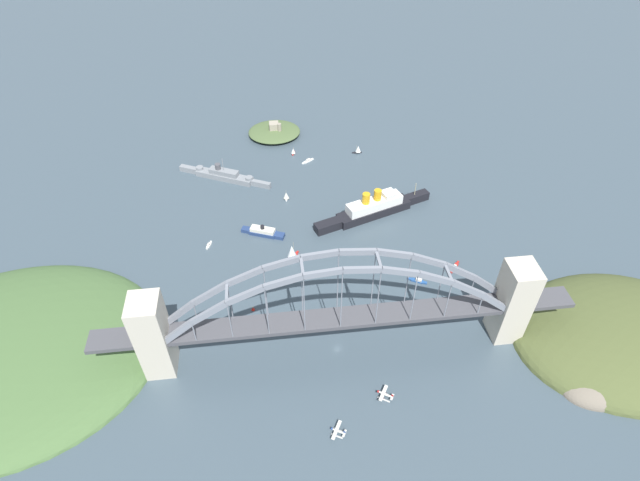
% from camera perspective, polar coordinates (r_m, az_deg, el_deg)
% --- Properties ---
extents(ground_plane, '(1400.00, 1400.00, 0.00)m').
position_cam_1_polar(ground_plane, '(280.97, 1.98, -12.11)').
color(ground_plane, '#3D4C56').
extents(harbor_arch_bridge, '(249.18, 17.22, 68.32)m').
position_cam_1_polar(harbor_arch_bridge, '(259.36, 2.13, -8.58)').
color(harbor_arch_bridge, beige).
rests_on(harbor_arch_bridge, ground).
extents(headland_west_shore, '(163.90, 136.96, 25.43)m').
position_cam_1_polar(headland_west_shore, '(324.26, -32.26, -11.41)').
color(headland_west_shore, '#476638').
rests_on(headland_west_shore, ground).
extents(headland_east_shore, '(122.39, 96.71, 30.39)m').
position_cam_1_polar(headland_east_shore, '(328.45, 30.83, -9.80)').
color(headland_east_shore, '#4C562D').
rests_on(headland_east_shore, ground).
extents(ocean_liner, '(89.05, 37.59, 20.92)m').
position_cam_1_polar(ocean_liner, '(358.88, 6.09, 3.68)').
color(ocean_liner, black).
rests_on(ocean_liner, ground).
extents(naval_cruiser, '(71.63, 37.30, 18.35)m').
position_cam_1_polar(naval_cruiser, '(401.59, -10.88, 7.30)').
color(naval_cruiser, gray).
rests_on(naval_cruiser, ground).
extents(harbor_ferry_steamer, '(30.07, 16.11, 7.65)m').
position_cam_1_polar(harbor_ferry_steamer, '(345.25, -6.47, 0.99)').
color(harbor_ferry_steamer, navy).
rests_on(harbor_ferry_steamer, ground).
extents(fort_island_mid_harbor, '(45.34, 41.06, 12.61)m').
position_cam_1_polar(fort_island_mid_harbor, '(452.95, -5.20, 12.21)').
color(fort_island_mid_harbor, '#4C6038').
rests_on(fort_island_mid_harbor, ground).
extents(seaplane_taxiing_near_bridge, '(8.15, 9.82, 4.62)m').
position_cam_1_polar(seaplane_taxiing_near_bridge, '(253.82, 2.04, -20.86)').
color(seaplane_taxiing_near_bridge, '#B7B7B2').
rests_on(seaplane_taxiing_near_bridge, ground).
extents(seaplane_second_in_formation, '(8.65, 9.05, 4.93)m').
position_cam_1_polar(seaplane_second_in_formation, '(264.77, 7.36, -16.99)').
color(seaplane_second_in_formation, '#B7B7B2').
rests_on(seaplane_second_in_formation, ground).
extents(small_boat_0, '(8.16, 4.58, 7.68)m').
position_cam_1_polar(small_boat_0, '(426.93, 4.34, 10.29)').
color(small_boat_0, black).
rests_on(small_boat_0, ground).
extents(small_boat_1, '(4.53, 6.29, 6.34)m').
position_cam_1_polar(small_boat_1, '(425.05, -3.06, 10.10)').
color(small_boat_1, '#B2231E').
rests_on(small_boat_1, ground).
extents(small_boat_2, '(11.63, 7.03, 2.35)m').
position_cam_1_polar(small_boat_2, '(317.94, 11.03, -4.47)').
color(small_boat_2, '#234C8C').
rests_on(small_boat_2, ground).
extents(small_boat_3, '(10.49, 7.64, 2.04)m').
position_cam_1_polar(small_boat_3, '(416.41, -1.37, 9.03)').
color(small_boat_3, silver).
rests_on(small_boat_3, ground).
extents(small_boat_4, '(3.87, 7.71, 2.23)m').
position_cam_1_polar(small_boat_4, '(343.30, -12.49, -0.51)').
color(small_boat_4, silver).
rests_on(small_boat_4, ground).
extents(small_boat_5, '(9.06, 9.95, 12.27)m').
position_cam_1_polar(small_boat_5, '(324.20, -3.20, -1.24)').
color(small_boat_5, '#B2231E').
rests_on(small_boat_5, ground).
extents(small_boat_6, '(4.47, 7.59, 7.17)m').
position_cam_1_polar(small_boat_6, '(373.97, -3.86, 5.11)').
color(small_boat_6, silver).
rests_on(small_boat_6, ground).
extents(small_boat_7, '(8.99, 10.20, 1.94)m').
position_cam_1_polar(small_boat_7, '(331.87, 15.02, -2.91)').
color(small_boat_7, '#B2231E').
rests_on(small_boat_7, ground).
extents(channel_marker_buoy, '(2.20, 2.20, 2.75)m').
position_cam_1_polar(channel_marker_buoy, '(299.23, -7.60, -7.67)').
color(channel_marker_buoy, red).
rests_on(channel_marker_buoy, ground).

